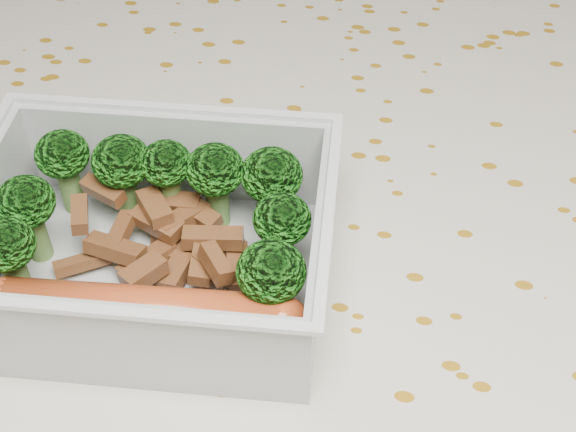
# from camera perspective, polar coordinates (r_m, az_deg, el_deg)

# --- Properties ---
(dining_table) EXTENTS (1.40, 0.90, 0.75)m
(dining_table) POSITION_cam_1_polar(r_m,az_deg,el_deg) (0.52, -1.13, -9.16)
(dining_table) COLOR brown
(dining_table) RESTS_ON ground
(tablecloth) EXTENTS (1.46, 0.96, 0.19)m
(tablecloth) POSITION_cam_1_polar(r_m,az_deg,el_deg) (0.48, -1.22, -5.64)
(tablecloth) COLOR beige
(tablecloth) RESTS_ON dining_table
(lunch_container) EXTENTS (0.19, 0.15, 0.06)m
(lunch_container) POSITION_cam_1_polar(r_m,az_deg,el_deg) (0.42, -9.59, -2.68)
(lunch_container) COLOR silver
(lunch_container) RESTS_ON tablecloth
(broccoli_florets) EXTENTS (0.16, 0.10, 0.05)m
(broccoli_florets) POSITION_cam_1_polar(r_m,az_deg,el_deg) (0.42, -8.74, 1.14)
(broccoli_florets) COLOR #608C3F
(broccoli_florets) RESTS_ON lunch_container
(meat_pile) EXTENTS (0.11, 0.08, 0.03)m
(meat_pile) POSITION_cam_1_polar(r_m,az_deg,el_deg) (0.43, -8.39, -1.66)
(meat_pile) COLOR brown
(meat_pile) RESTS_ON lunch_container
(sausage) EXTENTS (0.16, 0.04, 0.03)m
(sausage) POSITION_cam_1_polar(r_m,az_deg,el_deg) (0.39, -10.31, -6.74)
(sausage) COLOR #B8461D
(sausage) RESTS_ON lunch_container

